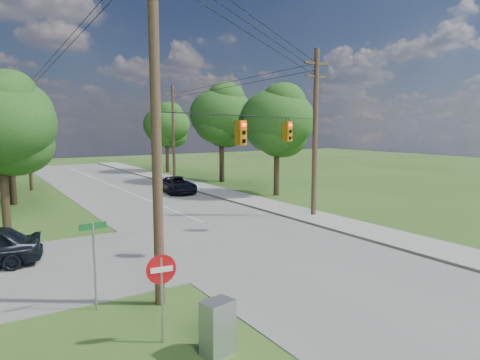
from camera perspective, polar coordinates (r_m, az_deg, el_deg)
ground at (r=16.57m, az=5.31°, el=-13.17°), size 140.00×140.00×0.00m
main_road at (r=21.54m, az=1.35°, el=-8.26°), size 10.00×100.00×0.03m
sidewalk_east at (r=25.75m, az=13.92°, el=-5.80°), size 2.60×100.00×0.12m
pole_sw at (r=13.60m, az=-11.18°, el=9.05°), size 2.00×0.32×12.00m
pole_ne at (r=27.40m, az=9.99°, el=6.49°), size 2.00×0.32×10.50m
pole_north_e at (r=46.11m, az=-8.87°, el=6.33°), size 2.00×0.32×10.00m
pole_north_w at (r=42.50m, az=-26.39°, el=5.61°), size 2.00×0.32×10.00m
power_lines at (r=26.46m, az=-7.68°, el=14.51°), size 13.93×29.62×4.93m
traffic_signals at (r=20.61m, az=3.58°, el=6.46°), size 4.91×3.27×1.05m
tree_w_near at (r=27.30m, az=-29.37°, el=6.63°), size 6.00×6.00×8.40m
tree_w_mid at (r=35.36m, az=-28.54°, el=7.67°), size 6.40×6.40×9.22m
tree_e_near at (r=35.54m, az=4.98°, el=7.97°), size 6.20×6.20×8.81m
tree_e_mid at (r=44.17m, az=-2.47°, el=8.68°), size 6.60×6.60×9.64m
tree_e_far at (r=54.48m, az=-9.75°, el=7.27°), size 5.80×5.80×8.32m
car_main_north at (r=37.33m, az=-8.32°, el=-0.63°), size 2.83×5.19×1.38m
control_cabinet at (r=11.43m, az=-3.01°, el=-19.04°), size 0.89×0.72×1.41m
do_not_enter_sign at (r=11.71m, az=-10.42°, el=-12.84°), size 0.81×0.14×2.43m
street_name_sign at (r=14.17m, az=-18.87°, el=-9.50°), size 0.84×0.13×2.82m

